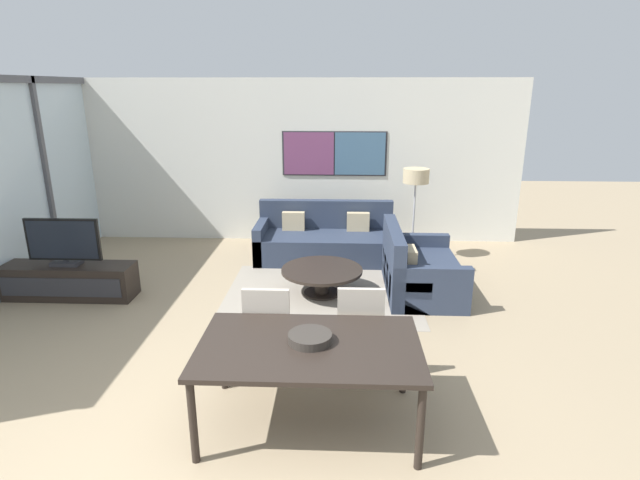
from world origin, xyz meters
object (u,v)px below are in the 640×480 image
sofa_main (325,241)px  sofa_side (416,272)px  fruit_bowl (310,337)px  dining_table (309,351)px  dining_chair_left (269,325)px  television (63,243)px  dining_chair_centre (360,324)px  coffee_table (322,275)px  tv_console (69,281)px  floor_lamp (416,182)px

sofa_main → sofa_side: size_ratio=1.43×
fruit_bowl → sofa_side: bearing=65.9°
dining_table → dining_chair_left: size_ratio=1.87×
sofa_side → television: bearing=94.8°
sofa_main → sofa_side: 1.84m
sofa_side → dining_chair_centre: size_ratio=1.63×
sofa_main → coffee_table: (-0.00, -1.50, -0.01)m
fruit_bowl → tv_console: bearing=143.9°
tv_console → sofa_side: size_ratio=1.10×
dining_chair_centre → coffee_table: bearing=102.6°
tv_console → dining_chair_centre: 4.10m
tv_console → floor_lamp: bearing=19.4°
coffee_table → sofa_main: bearing=90.0°
coffee_table → dining_table: dining_table is taller
tv_console → coffee_table: bearing=4.0°
tv_console → dining_table: bearing=-36.6°
dining_table → dining_chair_centre: (0.43, 0.75, -0.14)m
tv_console → sofa_main: bearing=27.7°
dining_chair_centre → floor_lamp: floor_lamp is taller
fruit_bowl → dining_table: bearing=-94.8°
tv_console → floor_lamp: size_ratio=1.15×
tv_console → sofa_main: sofa_main is taller
tv_console → floor_lamp: 5.06m
television → coffee_table: 3.34m
fruit_bowl → dining_chair_centre: bearing=59.4°
dining_chair_left → dining_chair_centre: (0.85, 0.05, 0.00)m
sofa_side → fruit_bowl: 3.10m
coffee_table → floor_lamp: bearing=45.8°
sofa_side → fruit_bowl: size_ratio=4.39×
dining_chair_left → dining_chair_centre: 0.85m
coffee_table → fruit_bowl: fruit_bowl is taller
dining_chair_left → dining_chair_centre: same height
sofa_main → dining_chair_centre: bearing=-82.9°
coffee_table → floor_lamp: size_ratio=0.73×
dining_table → fruit_bowl: bearing=85.2°
tv_console → coffee_table: size_ratio=1.57×
sofa_side → floor_lamp: 1.61m
sofa_main → floor_lamp: (1.38, -0.09, 0.99)m
dining_chair_centre → floor_lamp: 3.55m
television → fruit_bowl: bearing=-36.1°
sofa_main → dining_chair_centre: size_ratio=2.32×
coffee_table → dining_chair_centre: bearing=-77.4°
coffee_table → floor_lamp: (1.38, 1.42, 1.00)m
television → coffee_table: (3.29, 0.23, -0.48)m
sofa_side → dining_chair_left: 2.72m
dining_chair_centre → floor_lamp: (0.95, 3.34, 0.74)m
sofa_main → fruit_bowl: 4.17m
dining_chair_centre → sofa_side: bearing=68.3°
television → sofa_side: 4.59m
television → dining_chair_left: television is taller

